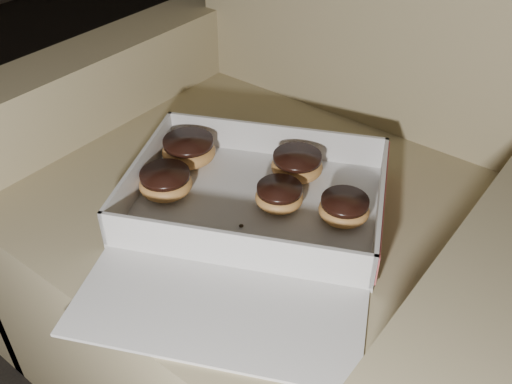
{
  "coord_description": "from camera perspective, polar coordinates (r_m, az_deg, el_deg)",
  "views": [
    {
      "loc": [
        0.74,
        -0.86,
        1.0
      ],
      "look_at": [
        0.31,
        -0.3,
        0.45
      ],
      "focal_mm": 40.0,
      "sensor_mm": 36.0,
      "label": 1
    }
  ],
  "objects": [
    {
      "name": "donut_b",
      "position": [
        0.88,
        2.34,
        -0.37
      ],
      "size": [
        0.08,
        0.08,
        0.04
      ],
      "color": "#C18343",
      "rests_on": "bakery_box"
    },
    {
      "name": "crumb_c",
      "position": [
        0.85,
        -1.49,
        -3.4
      ],
      "size": [
        0.01,
        0.01,
        0.0
      ],
      "primitive_type": "ellipsoid",
      "color": "black",
      "rests_on": "bakery_box"
    },
    {
      "name": "bakery_box",
      "position": [
        0.86,
        -0.41,
        -2.41
      ],
      "size": [
        0.53,
        0.57,
        0.07
      ],
      "rotation": [
        0.0,
        0.0,
        0.43
      ],
      "color": "silver",
      "rests_on": "armchair"
    },
    {
      "name": "donut_d",
      "position": [
        0.98,
        -6.74,
        4.18
      ],
      "size": [
        0.09,
        0.09,
        0.05
      ],
      "color": "#C18343",
      "rests_on": "bakery_box"
    },
    {
      "name": "armchair",
      "position": [
        1.06,
        2.72,
        -3.26
      ],
      "size": [
        0.91,
        0.77,
        0.95
      ],
      "color": "#91855C",
      "rests_on": "floor"
    },
    {
      "name": "crumb_b",
      "position": [
        0.87,
        6.79,
        -2.5
      ],
      "size": [
        0.01,
        0.01,
        0.0
      ],
      "primitive_type": "ellipsoid",
      "color": "black",
      "rests_on": "bakery_box"
    },
    {
      "name": "crumb_a",
      "position": [
        0.82,
        7.17,
        -5.76
      ],
      "size": [
        0.01,
        0.01,
        0.0
      ],
      "primitive_type": "ellipsoid",
      "color": "black",
      "rests_on": "bakery_box"
    },
    {
      "name": "floor",
      "position": [
        1.51,
        -2.28,
        -3.66
      ],
      "size": [
        4.5,
        4.5,
        0.0
      ],
      "primitive_type": "plane",
      "color": "black",
      "rests_on": "ground"
    },
    {
      "name": "donut_c",
      "position": [
        0.94,
        4.11,
        2.72
      ],
      "size": [
        0.09,
        0.09,
        0.04
      ],
      "color": "#C18343",
      "rests_on": "bakery_box"
    },
    {
      "name": "donut_a",
      "position": [
        0.91,
        -9.02,
        0.96
      ],
      "size": [
        0.08,
        0.08,
        0.04
      ],
      "color": "#C18343",
      "rests_on": "bakery_box"
    },
    {
      "name": "donut_e",
      "position": [
        0.86,
        8.81,
        -1.64
      ],
      "size": [
        0.08,
        0.08,
        0.04
      ],
      "color": "#C18343",
      "rests_on": "bakery_box"
    }
  ]
}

